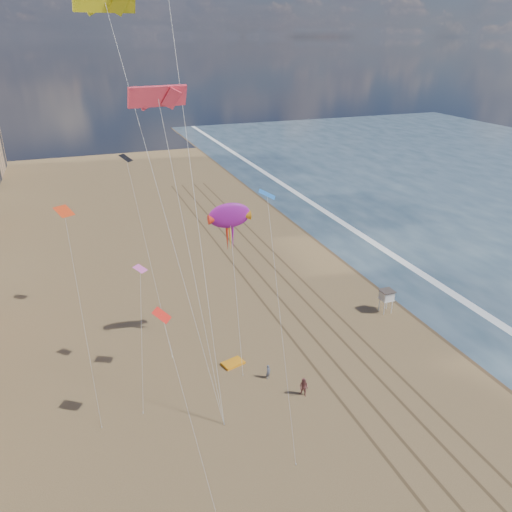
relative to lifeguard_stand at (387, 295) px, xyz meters
The scene contains 11 objects.
ground 27.53m from the lifeguard_stand, 116.12° to the right, with size 260.00×260.00×0.00m, color brown.
wet_sand 17.00m from the lifeguard_stand, 65.75° to the left, with size 260.00×260.00×0.00m, color #42301E.
foam 19.10m from the lifeguard_stand, 54.10° to the left, with size 260.00×260.00×0.00m, color white.
tracks 11.17m from the lifeguard_stand, 150.62° to the left, with size 7.68×120.00×0.01m.
lifeguard_stand is the anchor object (origin of this frame).
grounded_kite 21.40m from the lifeguard_stand, 169.86° to the right, with size 2.20×1.40×0.25m, color orange.
show_kite 23.24m from the lifeguard_stand, behind, with size 4.45×3.77×16.81m.
kite_flyer_a 19.76m from the lifeguard_stand, 158.74° to the right, with size 0.55×0.36×1.51m, color slate.
kite_flyer_b 19.50m from the lifeguard_stand, 146.41° to the right, with size 0.93×0.72×1.91m, color brown.
parafoils 40.41m from the lifeguard_stand, behind, with size 10.21×6.67×10.24m.
small_kites 31.44m from the lifeguard_stand, behind, with size 17.83×22.10×9.02m.
Camera 1 is at (-21.53, -20.13, 31.14)m, focal length 35.00 mm.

